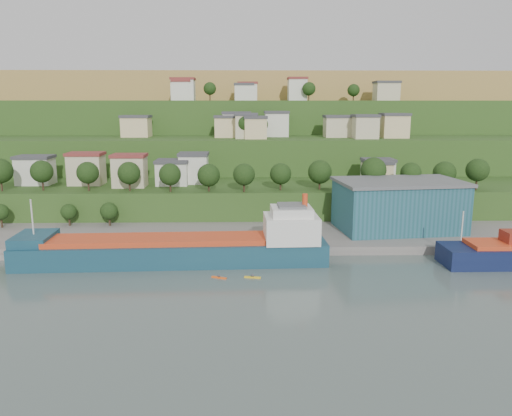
{
  "coord_description": "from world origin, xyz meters",
  "views": [
    {
      "loc": [
        0.63,
        -92.95,
        33.67
      ],
      "look_at": [
        2.97,
        15.0,
        11.13
      ],
      "focal_mm": 35.0,
      "sensor_mm": 36.0,
      "label": 1
    }
  ],
  "objects_px": {
    "cargo_ship_near": "(183,251)",
    "caravan": "(38,240)",
    "warehouse": "(398,205)",
    "kayak_orange": "(219,277)"
  },
  "relations": [
    {
      "from": "cargo_ship_near",
      "to": "caravan",
      "type": "height_order",
      "value": "cargo_ship_near"
    },
    {
      "from": "warehouse",
      "to": "kayak_orange",
      "type": "bearing_deg",
      "value": -152.14
    },
    {
      "from": "caravan",
      "to": "kayak_orange",
      "type": "bearing_deg",
      "value": -43.52
    },
    {
      "from": "caravan",
      "to": "kayak_orange",
      "type": "distance_m",
      "value": 47.29
    },
    {
      "from": "kayak_orange",
      "to": "caravan",
      "type": "bearing_deg",
      "value": 177.5
    },
    {
      "from": "cargo_ship_near",
      "to": "warehouse",
      "type": "distance_m",
      "value": 56.83
    },
    {
      "from": "caravan",
      "to": "kayak_orange",
      "type": "xyz_separation_m",
      "value": [
        43.07,
        -19.37,
        -2.48
      ]
    },
    {
      "from": "cargo_ship_near",
      "to": "warehouse",
      "type": "bearing_deg",
      "value": 19.19
    },
    {
      "from": "warehouse",
      "to": "caravan",
      "type": "relative_size",
      "value": 5.09
    },
    {
      "from": "warehouse",
      "to": "caravan",
      "type": "xyz_separation_m",
      "value": [
        -87.49,
        -10.97,
        -5.72
      ]
    }
  ]
}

